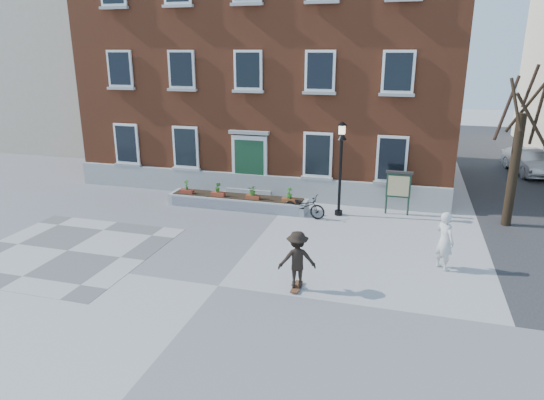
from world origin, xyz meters
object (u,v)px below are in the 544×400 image
(lamp_post, at_px, (341,156))
(skateboarder, at_px, (297,260))
(bystander, at_px, (445,241))
(bicycle, at_px, (304,206))
(parked_car, at_px, (528,162))
(notice_board, at_px, (398,185))

(lamp_post, distance_m, skateboarder, 7.10)
(bystander, distance_m, skateboarder, 4.86)
(bicycle, bearing_deg, skateboarder, -160.95)
(lamp_post, bearing_deg, bystander, -47.74)
(bicycle, xyz_separation_m, bystander, (5.29, -3.64, 0.46))
(parked_car, distance_m, notice_board, 11.45)
(bystander, distance_m, notice_board, 5.35)
(bystander, xyz_separation_m, skateboarder, (-4.11, -2.58, -0.03))
(bystander, height_order, skateboarder, bystander)
(parked_car, xyz_separation_m, notice_board, (-6.72, -9.25, 0.58))
(bicycle, relative_size, parked_car, 0.44)
(bicycle, bearing_deg, parked_car, -35.90)
(lamp_post, bearing_deg, skateboarder, -91.48)
(lamp_post, distance_m, notice_board, 2.77)
(bicycle, relative_size, lamp_post, 0.47)
(notice_board, bearing_deg, lamp_post, -161.92)
(bicycle, height_order, skateboarder, skateboarder)
(lamp_post, bearing_deg, bicycle, -153.17)
(parked_car, bearing_deg, lamp_post, -143.63)
(bicycle, bearing_deg, notice_board, -60.27)
(parked_car, bearing_deg, skateboarder, -130.12)
(bicycle, distance_m, lamp_post, 2.56)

